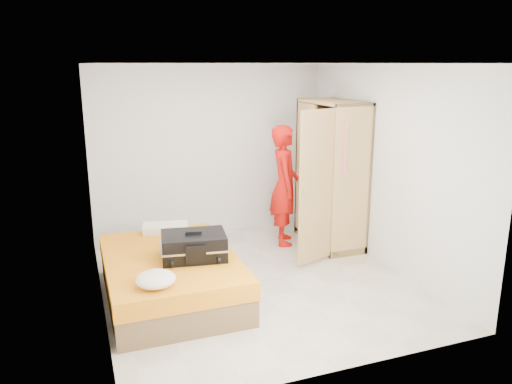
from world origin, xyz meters
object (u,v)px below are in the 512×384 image
object	(u,v)px
wardrobe	(330,179)
round_cushion	(156,279)
person	(285,185)
suitcase	(194,246)
bed	(171,276)

from	to	relation	value
wardrobe	round_cushion	distance (m)	3.26
wardrobe	person	world-z (taller)	wardrobe
person	suitcase	size ratio (longest dim) A/B	2.23
bed	suitcase	xyz separation A→B (m)	(0.24, -0.14, 0.39)
bed	round_cushion	size ratio (longest dim) A/B	5.21
wardrobe	round_cushion	world-z (taller)	wardrobe
wardrobe	person	size ratio (longest dim) A/B	1.19
suitcase	round_cushion	world-z (taller)	suitcase
bed	wardrobe	distance (m)	2.77
suitcase	wardrobe	bearing A→B (deg)	33.84
wardrobe	suitcase	xyz separation A→B (m)	(-2.26, -1.07, -0.36)
suitcase	bed	bearing A→B (deg)	158.19
wardrobe	person	distance (m)	0.66
bed	wardrobe	world-z (taller)	wardrobe
wardrobe	round_cushion	xyz separation A→B (m)	(-2.78, -1.66, -0.42)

